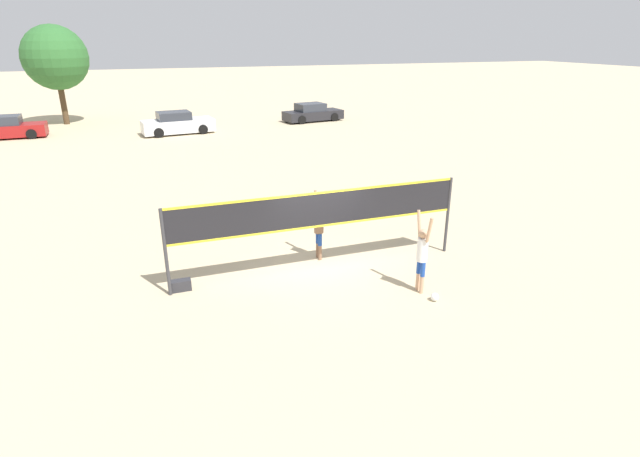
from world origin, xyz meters
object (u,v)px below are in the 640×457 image
object	(u,v)px
volleyball	(435,297)
parked_car_near	(177,124)
player_spiker	(422,251)
gear_bag	(181,285)
volleyball_net	(320,213)
parked_car_far	(8,128)
tree_left_cluster	(55,58)
player_blocker	(319,225)
parked_car_mid	(312,113)

from	to	relation	value
volleyball	parked_car_near	bearing A→B (deg)	98.70
player_spiker	gear_bag	world-z (taller)	player_spiker
volleyball_net	gear_bag	distance (m)	4.16
parked_car_near	parked_car_far	distance (m)	10.76
volleyball	gear_bag	size ratio (longest dim) A/B	0.42
volleyball_net	parked_car_near	world-z (taller)	volleyball_net
player_spiker	parked_car_near	bearing A→B (deg)	8.66
volleyball	gear_bag	xyz separation A→B (m)	(-5.98, 2.77, 0.04)
volleyball	parked_car_far	xyz separation A→B (m)	(-14.52, 28.22, 0.54)
tree_left_cluster	player_blocker	bearing A→B (deg)	-71.89
player_spiker	player_blocker	xyz separation A→B (m)	(-1.78, 2.86, -0.06)
gear_bag	parked_car_far	bearing A→B (deg)	108.55
player_spiker	parked_car_near	size ratio (longest dim) A/B	0.44
volleyball	parked_car_mid	distance (m)	28.76
player_blocker	volleyball	world-z (taller)	player_blocker
gear_bag	parked_car_far	world-z (taller)	parked_car_far
player_spiker	parked_car_mid	world-z (taller)	player_spiker
parked_car_near	tree_left_cluster	world-z (taller)	tree_left_cluster
player_spiker	parked_car_near	xyz separation A→B (m)	(-3.88, 25.46, -0.47)
tree_left_cluster	parked_car_mid	bearing A→B (deg)	-15.79
parked_car_mid	tree_left_cluster	size ratio (longest dim) A/B	0.68
volleyball	gear_bag	distance (m)	6.59
player_blocker	parked_car_far	world-z (taller)	player_blocker
player_blocker	parked_car_far	xyz separation A→B (m)	(-12.64, 24.78, -0.43)
gear_bag	parked_car_mid	xyz separation A→B (m)	(12.44, 25.26, 0.47)
volleyball_net	player_blocker	world-z (taller)	volleyball_net
player_blocker	tree_left_cluster	size ratio (longest dim) A/B	0.29
volleyball	player_blocker	bearing A→B (deg)	118.69
player_spiker	player_blocker	bearing A→B (deg)	31.84
volleyball_net	parked_car_far	size ratio (longest dim) A/B	1.90
player_blocker	parked_car_far	distance (m)	27.82
volleyball_net	gear_bag	size ratio (longest dim) A/B	16.62
volleyball_net	parked_car_mid	size ratio (longest dim) A/B	1.72
player_blocker	parked_car_near	distance (m)	22.70
parked_car_far	parked_car_near	bearing A→B (deg)	-12.72
player_blocker	tree_left_cluster	world-z (taller)	tree_left_cluster
parked_car_far	player_blocker	bearing A→B (deg)	-63.96
volleyball	parked_car_mid	xyz separation A→B (m)	(6.46, 28.02, 0.51)
parked_car_far	tree_left_cluster	world-z (taller)	tree_left_cluster
parked_car_near	player_spiker	bearing A→B (deg)	-88.07
volleyball	volleyball_net	bearing A→B (deg)	129.32
gear_bag	parked_car_mid	world-z (taller)	parked_car_mid
gear_bag	parked_car_near	xyz separation A→B (m)	(1.99, 23.27, 0.53)
volleyball	tree_left_cluster	xyz separation A→B (m)	(-11.59, 33.13, 4.68)
volleyball	parked_car_far	world-z (taller)	parked_car_far
parked_car_near	tree_left_cluster	xyz separation A→B (m)	(-7.61, 7.09, 4.11)
parked_car_near	parked_car_far	size ratio (longest dim) A/B	1.12
parked_car_far	parked_car_mid	bearing A→B (deg)	-1.53
gear_bag	parked_car_near	bearing A→B (deg)	85.10
parked_car_near	parked_car_far	bearing A→B (deg)	161.53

